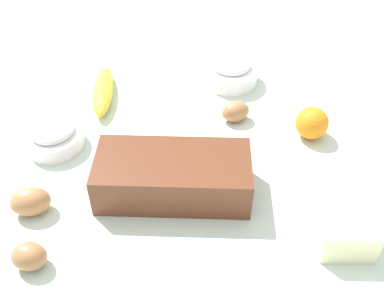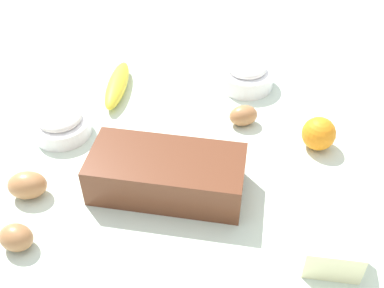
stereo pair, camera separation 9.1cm
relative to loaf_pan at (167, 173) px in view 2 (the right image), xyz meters
name	(u,v)px [view 2 (the right image)]	position (x,y,z in m)	size (l,w,h in m)	color
ground_plane	(192,162)	(-0.03, -0.09, -0.05)	(2.40, 2.40, 0.02)	silver
loaf_pan	(167,173)	(0.00, 0.00, 0.00)	(0.28, 0.14, 0.08)	brown
flour_bowl	(61,124)	(0.25, -0.12, -0.02)	(0.12, 0.12, 0.06)	white
sugar_bowl	(246,75)	(-0.12, -0.36, -0.01)	(0.13, 0.13, 0.07)	white
banana	(117,85)	(0.18, -0.29, -0.02)	(0.19, 0.04, 0.04)	yellow
orange_fruit	(319,134)	(-0.28, -0.16, -0.01)	(0.07, 0.07, 0.07)	orange
butter_block	(332,253)	(-0.29, 0.12, -0.01)	(0.09, 0.06, 0.06)	#F4EDB2
egg_near_butter	(243,115)	(-0.13, -0.22, -0.02)	(0.05, 0.05, 0.06)	#AB7346
egg_beside_bowl	(27,185)	(0.25, 0.05, -0.02)	(0.05, 0.05, 0.07)	#B27848
egg_loose	(16,237)	(0.22, 0.16, -0.02)	(0.05, 0.05, 0.06)	#A77044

